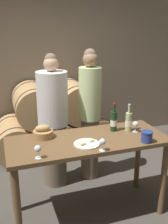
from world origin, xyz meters
The scene contains 14 objects.
ground_plane centered at (0.00, 0.00, 0.00)m, with size 10.00×10.00×0.00m, color #4C473F.
stone_wall_back centered at (0.00, 2.14, 1.60)m, with size 10.00×0.12×3.20m.
barrel_stack centered at (0.00, 1.60, 0.52)m, with size 1.91×0.85×1.17m.
tasting_table centered at (0.00, 0.00, 0.77)m, with size 1.65×0.66×0.89m.
person_left centered at (-0.21, 0.71, 0.86)m, with size 0.38×0.38×1.70m.
person_right centered at (0.28, 0.71, 0.91)m, with size 0.29×0.29×1.74m.
wine_bottle_red centered at (0.34, 0.13, 1.01)m, with size 0.07×0.07×0.32m.
wine_bottle_white centered at (0.49, 0.07, 1.00)m, with size 0.07×0.07×0.31m.
blue_crock centered at (0.53, -0.26, 0.96)m, with size 0.12×0.12×0.11m.
bread_basket centered at (-0.43, 0.19, 0.95)m, with size 0.21×0.21×0.14m.
cheese_plate centered at (-0.06, -0.12, 0.90)m, with size 0.25×0.25×0.04m.
wine_glass_far_left centered at (-0.55, -0.25, 0.98)m, with size 0.06×0.06×0.12m.
wine_glass_left centered at (0.03, -0.29, 0.98)m, with size 0.06×0.06×0.12m.
wine_glass_center centered at (0.55, 0.02, 0.98)m, with size 0.06×0.06×0.12m.
Camera 1 is at (-0.83, -2.32, 1.98)m, focal length 42.00 mm.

